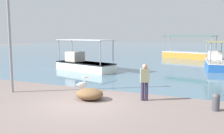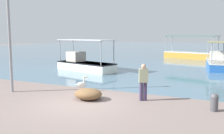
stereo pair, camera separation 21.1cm
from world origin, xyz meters
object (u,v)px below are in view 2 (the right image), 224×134
Objects in this scene: pelican at (81,84)px; fishing_boat_near_right at (191,54)px; fishing_boat_outer at (84,63)px; fishing_boat_near_left at (217,62)px; mooring_bollard at (214,102)px; fisherman_standing at (143,81)px; lamp_post at (9,23)px; net_pile at (88,94)px.

fishing_boat_near_right is at bearing 83.09° from pelican.
fishing_boat_outer is (-6.63, -15.09, 0.03)m from fishing_boat_near_right.
fishing_boat_near_right is 22.07m from pelican.
pelican is at bearing -96.91° from fishing_boat_near_right.
fishing_boat_outer is at bearing -147.03° from fishing_boat_near_left.
fishing_boat_near_left is at bearing 91.86° from mooring_bollard.
fisherman_standing is at bearing -87.68° from fishing_boat_near_right.
lamp_post is at bearing -104.15° from fishing_boat_near_right.
fishing_boat_near_left is 8.80× the size of mooring_bollard.
lamp_post is 5.59m from net_pile.
fisherman_standing is (7.53, -7.22, 0.29)m from fishing_boat_outer.
fishing_boat_near_left is at bearing 71.37° from net_pile.
fishing_boat_outer is 0.88× the size of lamp_post.
mooring_bollard reaches higher than net_pile.
fishing_boat_near_right is 1.08× the size of lamp_post.
pelican is 6.64m from mooring_bollard.
mooring_bollard is at bearing 5.96° from net_pile.
pelican is (3.97, -6.82, -0.24)m from fishing_boat_outer.
lamp_post reaches higher than fishing_boat_outer.
lamp_post is (0.69, -8.45, 2.99)m from fishing_boat_outer.
fishing_boat_outer is 9.64m from net_pile.
fisherman_standing is at bearing 20.99° from net_pile.
fishing_boat_near_right is at bearing 75.85° from lamp_post.
fishing_boat_outer is at bearing 122.38° from net_pile.
pelican is at bearing -114.65° from fishing_boat_near_left.
fisherman_standing is at bearing -6.42° from pelican.
net_pile is (5.16, -8.13, -0.35)m from fishing_boat_outer.
fishing_boat_near_left is at bearing -67.79° from fishing_boat_near_right.
net_pile is at bearing -108.63° from fishing_boat_near_left.
mooring_bollard is 0.43× the size of fisherman_standing.
fishing_boat_near_left reaches higher than pelican.
mooring_bollard is 5.44m from net_pile.
fisherman_standing reaches higher than net_pile.
fishing_boat_outer is 7.91× the size of mooring_bollard.
lamp_post is (-5.94, -23.54, 3.02)m from fishing_boat_near_right.
net_pile is (-2.37, -0.91, -0.64)m from fisherman_standing.
pelican is 0.12× the size of lamp_post.
fishing_boat_near_left is 14.14m from mooring_bollard.
fishing_boat_outer reaches higher than fisherman_standing.
net_pile is at bearing -159.01° from fisherman_standing.
fishing_boat_near_right is at bearing 92.32° from fisherman_standing.
fishing_boat_near_right is 8.74× the size of pelican.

